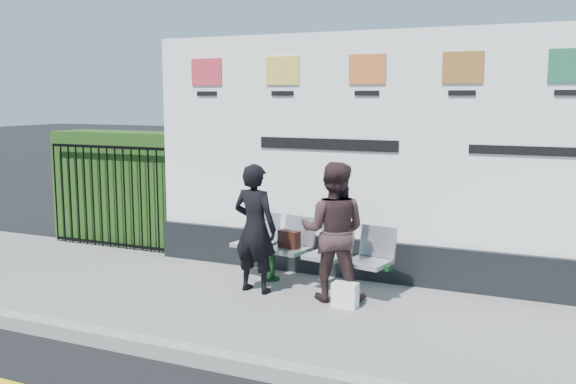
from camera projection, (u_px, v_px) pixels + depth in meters
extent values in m
cube|color=slate|center=(382.00, 324.00, 6.53)|extent=(14.00, 3.00, 0.12)
cube|color=gray|center=(330.00, 382.00, 5.17)|extent=(14.00, 0.18, 0.14)
cube|color=black|center=(456.00, 267.00, 7.50)|extent=(8.00, 0.30, 0.50)
cube|color=white|center=(461.00, 139.00, 7.28)|extent=(8.00, 0.14, 2.50)
cube|color=#204314|center=(128.00, 187.00, 9.88)|extent=(2.35, 0.70, 1.70)
imported|color=black|center=(255.00, 228.00, 7.31)|extent=(0.57, 0.41, 1.49)
imported|color=#342222|center=(333.00, 231.00, 7.02)|extent=(0.84, 0.70, 1.53)
cube|color=black|center=(289.00, 239.00, 7.66)|extent=(0.29, 0.18, 0.21)
cube|color=white|center=(345.00, 295.00, 6.83)|extent=(0.27, 0.16, 0.27)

